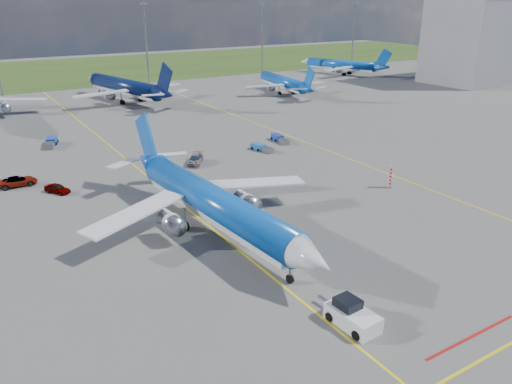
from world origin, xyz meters
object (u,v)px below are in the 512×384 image
baggage_tug_e (280,139)px  pushback_tug (352,315)px  bg_jet_n (126,101)px  service_car_a (57,188)px  baggage_tug_w (261,148)px  bg_jet_ne (283,93)px  service_car_b (18,181)px  bg_jet_ene (340,74)px  baggage_tug_c (51,142)px  main_airliner (215,232)px  service_car_c (195,160)px  warning_post (390,177)px

baggage_tug_e → pushback_tug: bearing=-111.2°
bg_jet_n → service_car_a: size_ratio=11.14×
pushback_tug → baggage_tug_w: 47.75m
bg_jet_ne → baggage_tug_w: bg_jet_ne is taller
service_car_b → bg_jet_ene: bearing=-61.4°
bg_jet_ne → baggage_tug_c: bearing=26.9°
main_airliner → service_car_c: size_ratio=8.06×
warning_post → bg_jet_ene: 107.45m
service_car_a → service_car_b: bearing=93.4°
pushback_tug → baggage_tug_w: bearing=62.2°
warning_post → baggage_tug_e: (0.35, 26.72, -0.99)m
warning_post → bg_jet_ene: size_ratio=0.09×
baggage_tug_e → bg_jet_ne: bearing=61.8°
bg_jet_ene → baggage_tug_c: 107.28m
bg_jet_ne → baggage_tug_c: bg_jet_ne is taller
main_airliner → pushback_tug: bearing=-90.0°
service_car_b → baggage_tug_c: size_ratio=0.89×
service_car_b → baggage_tug_e: 42.57m
bg_jet_n → bg_jet_ene: bg_jet_n is taller
service_car_c → baggage_tug_w: (12.36, 0.70, -0.21)m
main_airliner → baggage_tug_e: main_airliner is taller
warning_post → service_car_b: 49.91m
bg_jet_ne → pushback_tug: size_ratio=5.36×
pushback_tug → service_car_c: 43.55m
main_airliner → bg_jet_ne: bearing=46.3°
baggage_tug_c → bg_jet_ne: bearing=37.4°
baggage_tug_c → bg_jet_ene: bearing=40.8°
warning_post → baggage_tug_c: bearing=127.4°
service_car_a → service_car_b: service_car_b is taller
bg_jet_ne → baggage_tug_e: 48.76m
warning_post → service_car_c: 29.00m
service_car_a → baggage_tug_e: 38.97m
warning_post → pushback_tug: (-24.61, -20.07, -0.68)m
main_airliner → baggage_tug_w: bearing=44.3°
service_car_c → baggage_tug_w: size_ratio=1.02×
bg_jet_ne → service_car_b: size_ratio=6.62×
baggage_tug_w → baggage_tug_e: baggage_tug_e is taller
bg_jet_n → bg_jet_ne: 40.88m
bg_jet_n → service_car_c: size_ratio=8.52×
baggage_tug_e → bg_jet_n: bearing=109.7°
baggage_tug_c → baggage_tug_e: 39.44m
bg_jet_ene → service_car_c: bearing=14.7°
warning_post → bg_jet_n: size_ratio=0.07×
bg_jet_ne → service_car_a: 80.63m
bg_jet_n → baggage_tug_c: 39.65m
service_car_b → service_car_c: bearing=-98.8°
bg_jet_ne → service_car_a: bg_jet_ne is taller
bg_jet_n → baggage_tug_w: bg_jet_n is taller
baggage_tug_w → warning_post: bearing=-89.9°
bg_jet_ne → baggage_tug_c: size_ratio=5.88×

